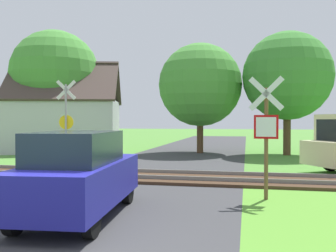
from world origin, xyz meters
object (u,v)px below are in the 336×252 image
at_px(stop_sign_near, 266,130).
at_px(parked_car, 79,174).
at_px(tree_left, 55,75).
at_px(crossing_sign_far, 66,118).
at_px(house, 66,123).
at_px(tree_right, 287,76).
at_px(tree_center, 200,85).

relative_size(stop_sign_near, parked_car, 0.76).
relative_size(tree_left, parked_car, 1.93).
xyz_separation_m(stop_sign_near, crossing_sign_far, (-8.29, 5.46, 0.35)).
distance_m(crossing_sign_far, house, 8.32).
height_order(stop_sign_near, tree_right, tree_right).
relative_size(stop_sign_near, tree_right, 0.44).
bearing_deg(crossing_sign_far, parked_car, -72.37).
xyz_separation_m(house, tree_right, (13.85, -0.14, 2.70)).
distance_m(crossing_sign_far, tree_left, 9.39).
bearing_deg(parked_car, stop_sign_near, 28.47).
distance_m(tree_center, tree_left, 9.72).
bearing_deg(house, tree_left, 153.27).
xyz_separation_m(crossing_sign_far, house, (-3.78, 7.41, -0.27)).
height_order(stop_sign_near, crossing_sign_far, crossing_sign_far).
relative_size(tree_center, tree_left, 0.84).
xyz_separation_m(tree_right, tree_center, (-5.08, 0.42, -0.37)).
relative_size(stop_sign_near, tree_left, 0.39).
distance_m(crossing_sign_far, tree_center, 9.41).
height_order(tree_left, parked_car, tree_left).
distance_m(stop_sign_near, parked_car, 4.73).
bearing_deg(parked_car, tree_center, 82.89).
height_order(crossing_sign_far, tree_left, tree_left).
xyz_separation_m(house, tree_center, (8.77, 0.29, 2.33)).
relative_size(house, tree_left, 1.03).
distance_m(tree_right, parked_car, 16.72).
relative_size(tree_center, parked_car, 1.63).
distance_m(house, tree_center, 9.08).
bearing_deg(tree_center, tree_left, -179.37).
bearing_deg(tree_right, tree_left, 178.76).
distance_m(stop_sign_near, tree_center, 13.78).
height_order(house, tree_left, tree_left).
xyz_separation_m(stop_sign_near, tree_left, (-12.97, 13.06, 3.28)).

